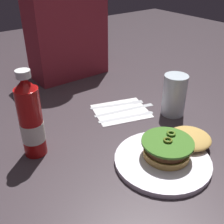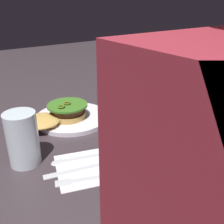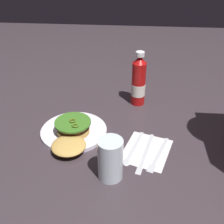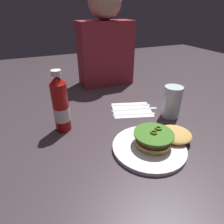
{
  "view_description": "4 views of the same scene",
  "coord_description": "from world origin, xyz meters",
  "px_view_note": "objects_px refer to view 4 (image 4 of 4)",
  "views": [
    {
      "loc": [
        -0.46,
        -0.43,
        0.47
      ],
      "look_at": [
        -0.04,
        0.12,
        0.06
      ],
      "focal_mm": 44.53,
      "sensor_mm": 36.0,
      "label": 1
    },
    {
      "loc": [
        0.31,
        0.65,
        0.38
      ],
      "look_at": [
        -0.08,
        0.08,
        0.07
      ],
      "focal_mm": 41.23,
      "sensor_mm": 36.0,
      "label": 2
    },
    {
      "loc": [
        0.79,
        0.14,
        0.62
      ],
      "look_at": [
        -0.11,
        0.06,
        0.04
      ],
      "focal_mm": 44.55,
      "sensor_mm": 36.0,
      "label": 3
    },
    {
      "loc": [
        -0.34,
        -0.48,
        0.42
      ],
      "look_at": [
        -0.07,
        0.14,
        0.05
      ],
      "focal_mm": 30.54,
      "sensor_mm": 36.0,
      "label": 4
    }
  ],
  "objects_px": {
    "dinner_plate": "(149,147)",
    "burger_sandwich": "(161,137)",
    "butter_knife": "(137,109)",
    "fork_utensil": "(134,105)",
    "diner_person": "(105,42)",
    "ketchup_bottle": "(61,106)",
    "water_glass": "(172,102)",
    "spoon_utensil": "(140,113)",
    "napkin": "(132,110)"
  },
  "relations": [
    {
      "from": "dinner_plate",
      "to": "ketchup_bottle",
      "type": "distance_m",
      "value": 0.35
    },
    {
      "from": "burger_sandwich",
      "to": "napkin",
      "type": "relative_size",
      "value": 1.24
    },
    {
      "from": "water_glass",
      "to": "napkin",
      "type": "bearing_deg",
      "value": 138.68
    },
    {
      "from": "diner_person",
      "to": "burger_sandwich",
      "type": "bearing_deg",
      "value": -94.68
    },
    {
      "from": "burger_sandwich",
      "to": "fork_utensil",
      "type": "distance_m",
      "value": 0.31
    },
    {
      "from": "burger_sandwich",
      "to": "napkin",
      "type": "xyz_separation_m",
      "value": [
        0.03,
        0.26,
        -0.03
      ]
    },
    {
      "from": "butter_knife",
      "to": "fork_utensil",
      "type": "distance_m",
      "value": 0.04
    },
    {
      "from": "ketchup_bottle",
      "to": "fork_utensil",
      "type": "distance_m",
      "value": 0.37
    },
    {
      "from": "burger_sandwich",
      "to": "fork_utensil",
      "type": "bearing_deg",
      "value": 78.46
    },
    {
      "from": "ketchup_bottle",
      "to": "butter_knife",
      "type": "distance_m",
      "value": 0.36
    },
    {
      "from": "burger_sandwich",
      "to": "butter_knife",
      "type": "distance_m",
      "value": 0.27
    },
    {
      "from": "ketchup_bottle",
      "to": "water_glass",
      "type": "relative_size",
      "value": 1.74
    },
    {
      "from": "napkin",
      "to": "diner_person",
      "type": "relative_size",
      "value": 0.33
    },
    {
      "from": "butter_knife",
      "to": "diner_person",
      "type": "distance_m",
      "value": 0.46
    },
    {
      "from": "burger_sandwich",
      "to": "napkin",
      "type": "distance_m",
      "value": 0.27
    },
    {
      "from": "water_glass",
      "to": "diner_person",
      "type": "bearing_deg",
      "value": 101.92
    },
    {
      "from": "dinner_plate",
      "to": "napkin",
      "type": "bearing_deg",
      "value": 73.41
    },
    {
      "from": "dinner_plate",
      "to": "butter_knife",
      "type": "xyz_separation_m",
      "value": [
        0.11,
        0.26,
        -0.0
      ]
    },
    {
      "from": "diner_person",
      "to": "dinner_plate",
      "type": "bearing_deg",
      "value": -98.95
    },
    {
      "from": "water_glass",
      "to": "fork_utensil",
      "type": "height_order",
      "value": "water_glass"
    },
    {
      "from": "napkin",
      "to": "butter_knife",
      "type": "relative_size",
      "value": 0.83
    },
    {
      "from": "butter_knife",
      "to": "diner_person",
      "type": "xyz_separation_m",
      "value": [
        -0.0,
        0.39,
        0.24
      ]
    },
    {
      "from": "ketchup_bottle",
      "to": "burger_sandwich",
      "type": "bearing_deg",
      "value": -38.5
    },
    {
      "from": "spoon_utensil",
      "to": "fork_utensil",
      "type": "xyz_separation_m",
      "value": [
        0.02,
        0.09,
        0.0
      ]
    },
    {
      "from": "burger_sandwich",
      "to": "spoon_utensil",
      "type": "distance_m",
      "value": 0.22
    },
    {
      "from": "napkin",
      "to": "fork_utensil",
      "type": "distance_m",
      "value": 0.05
    },
    {
      "from": "dinner_plate",
      "to": "burger_sandwich",
      "type": "distance_m",
      "value": 0.06
    },
    {
      "from": "water_glass",
      "to": "butter_knife",
      "type": "relative_size",
      "value": 0.64
    },
    {
      "from": "ketchup_bottle",
      "to": "fork_utensil",
      "type": "relative_size",
      "value": 1.28
    },
    {
      "from": "burger_sandwich",
      "to": "dinner_plate",
      "type": "bearing_deg",
      "value": -175.74
    },
    {
      "from": "napkin",
      "to": "fork_utensil",
      "type": "xyz_separation_m",
      "value": [
        0.03,
        0.04,
        0.0
      ]
    },
    {
      "from": "dinner_plate",
      "to": "diner_person",
      "type": "xyz_separation_m",
      "value": [
        0.1,
        0.65,
        0.24
      ]
    },
    {
      "from": "napkin",
      "to": "butter_knife",
      "type": "height_order",
      "value": "butter_knife"
    },
    {
      "from": "water_glass",
      "to": "dinner_plate",
      "type": "bearing_deg",
      "value": -143.09
    },
    {
      "from": "burger_sandwich",
      "to": "diner_person",
      "type": "distance_m",
      "value": 0.68
    },
    {
      "from": "napkin",
      "to": "diner_person",
      "type": "distance_m",
      "value": 0.46
    },
    {
      "from": "ketchup_bottle",
      "to": "napkin",
      "type": "distance_m",
      "value": 0.34
    },
    {
      "from": "burger_sandwich",
      "to": "ketchup_bottle",
      "type": "height_order",
      "value": "ketchup_bottle"
    },
    {
      "from": "dinner_plate",
      "to": "butter_knife",
      "type": "relative_size",
      "value": 1.15
    },
    {
      "from": "spoon_utensil",
      "to": "water_glass",
      "type": "bearing_deg",
      "value": -28.55
    },
    {
      "from": "ketchup_bottle",
      "to": "diner_person",
      "type": "relative_size",
      "value": 0.44
    },
    {
      "from": "butter_knife",
      "to": "ketchup_bottle",
      "type": "bearing_deg",
      "value": -175.35
    },
    {
      "from": "burger_sandwich",
      "to": "ketchup_bottle",
      "type": "distance_m",
      "value": 0.37
    },
    {
      "from": "dinner_plate",
      "to": "burger_sandwich",
      "type": "bearing_deg",
      "value": 4.26
    },
    {
      "from": "water_glass",
      "to": "fork_utensil",
      "type": "distance_m",
      "value": 0.19
    },
    {
      "from": "burger_sandwich",
      "to": "ketchup_bottle",
      "type": "xyz_separation_m",
      "value": [
        -0.29,
        0.23,
        0.07
      ]
    },
    {
      "from": "spoon_utensil",
      "to": "butter_knife",
      "type": "bearing_deg",
      "value": 75.95
    },
    {
      "from": "ketchup_bottle",
      "to": "dinner_plate",
      "type": "bearing_deg",
      "value": -44.3
    },
    {
      "from": "burger_sandwich",
      "to": "diner_person",
      "type": "relative_size",
      "value": 0.41
    },
    {
      "from": "water_glass",
      "to": "spoon_utensil",
      "type": "distance_m",
      "value": 0.14
    }
  ]
}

